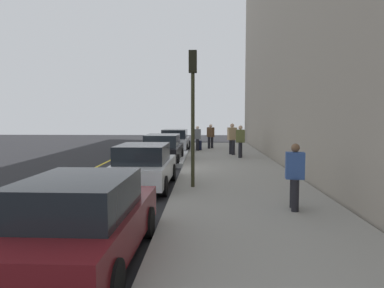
% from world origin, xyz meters
% --- Properties ---
extents(ground_plane, '(56.00, 56.00, 0.00)m').
position_xyz_m(ground_plane, '(0.00, 0.00, 0.00)').
color(ground_plane, black).
extents(sidewalk, '(28.00, 4.60, 0.15)m').
position_xyz_m(sidewalk, '(0.00, -3.30, 0.07)').
color(sidewalk, gray).
rests_on(sidewalk, ground).
extents(building_facade, '(32.00, 0.80, 15.00)m').
position_xyz_m(building_facade, '(0.00, -6.05, 7.50)').
color(building_facade, '#9E9384').
rests_on(building_facade, ground).
extents(lane_stripe_centre, '(28.00, 0.14, 0.01)m').
position_xyz_m(lane_stripe_centre, '(0.00, 3.20, 0.00)').
color(lane_stripe_centre, gold).
rests_on(lane_stripe_centre, ground).
extents(snow_bank_curb, '(6.71, 0.56, 0.22)m').
position_xyz_m(snow_bank_curb, '(3.56, -0.70, 0.11)').
color(snow_bank_curb, white).
rests_on(snow_bank_curb, ground).
extents(parked_car_maroon, '(4.33, 1.95, 1.51)m').
position_xyz_m(parked_car_maroon, '(-10.80, 0.02, 0.76)').
color(parked_car_maroon, black).
rests_on(parked_car_maroon, ground).
extents(parked_car_white, '(4.30, 1.94, 1.51)m').
position_xyz_m(parked_car_white, '(-4.38, 0.08, 0.76)').
color(parked_car_white, black).
rests_on(parked_car_white, ground).
extents(parked_car_black, '(4.45, 1.95, 1.51)m').
position_xyz_m(parked_car_black, '(1.84, 0.14, 0.76)').
color(parked_car_black, black).
rests_on(parked_car_black, ground).
extents(parked_car_silver, '(4.13, 1.95, 1.51)m').
position_xyz_m(parked_car_silver, '(8.11, 0.01, 0.76)').
color(parked_car_silver, black).
rests_on(parked_car_silver, ground).
extents(pedestrian_grey_coat, '(0.53, 0.46, 1.63)m').
position_xyz_m(pedestrian_grey_coat, '(7.28, -1.55, 1.02)').
color(pedestrian_grey_coat, black).
rests_on(pedestrian_grey_coat, sidewalk).
extents(pedestrian_tan_coat, '(0.59, 0.57, 1.85)m').
position_xyz_m(pedestrian_tan_coat, '(4.84, -3.66, 1.14)').
color(pedestrian_tan_coat, black).
rests_on(pedestrian_tan_coat, sidewalk).
extents(pedestrian_blue_coat, '(0.54, 0.48, 1.66)m').
position_xyz_m(pedestrian_blue_coat, '(-7.66, -4.25, 1.03)').
color(pedestrian_blue_coat, black).
rests_on(pedestrian_blue_coat, sidewalk).
extents(pedestrian_brown_coat, '(0.51, 0.54, 1.70)m').
position_xyz_m(pedestrian_brown_coat, '(8.79, -2.45, 1.06)').
color(pedestrian_brown_coat, black).
rests_on(pedestrian_brown_coat, sidewalk).
extents(pedestrian_olive_coat, '(0.58, 0.52, 1.78)m').
position_xyz_m(pedestrian_olive_coat, '(3.38, -4.01, 1.10)').
color(pedestrian_olive_coat, black).
rests_on(pedestrian_olive_coat, sidewalk).
extents(traffic_light_pole, '(0.35, 0.26, 4.41)m').
position_xyz_m(traffic_light_pole, '(-4.88, -1.62, 3.13)').
color(traffic_light_pole, '#2D2D19').
rests_on(traffic_light_pole, sidewalk).
extents(rolling_suitcase, '(0.34, 0.22, 0.98)m').
position_xyz_m(rolling_suitcase, '(7.68, -1.72, 0.46)').
color(rolling_suitcase, '#191E38').
rests_on(rolling_suitcase, sidewalk).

